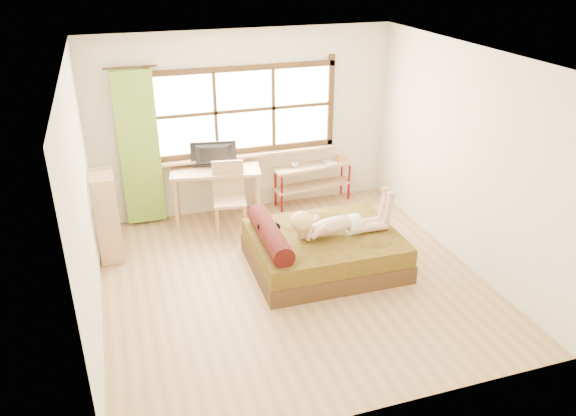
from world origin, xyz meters
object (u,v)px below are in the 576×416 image
object	(u,v)px
woman	(338,214)
bed	(321,249)
bookshelf	(107,216)
desk	(216,176)
kitten	(267,231)
pipe_shelf	(314,175)
chair	(229,193)

from	to	relation	value
woman	bed	bearing A→B (deg)	166.22
bed	bookshelf	bearing A→B (deg)	157.55
desk	bookshelf	bearing A→B (deg)	-147.10
kitten	bookshelf	xyz separation A→B (m)	(-1.85, 0.98, 0.02)
desk	pipe_shelf	bearing A→B (deg)	13.75
woman	desk	size ratio (longest dim) A/B	0.95
chair	bookshelf	size ratio (longest dim) A/B	0.87
chair	kitten	bearing A→B (deg)	-72.19
bookshelf	pipe_shelf	bearing A→B (deg)	13.95
woman	bookshelf	size ratio (longest dim) A/B	1.11
bed	desk	distance (m)	2.06
chair	bookshelf	world-z (taller)	bookshelf
kitten	desk	distance (m)	1.69
woman	kitten	world-z (taller)	woman
bed	kitten	world-z (taller)	bed
pipe_shelf	bookshelf	xyz separation A→B (m)	(-3.11, -0.80, 0.12)
pipe_shelf	desk	bearing A→B (deg)	178.28
desk	pipe_shelf	world-z (taller)	desk
woman	bookshelf	bearing A→B (deg)	158.14
woman	bookshelf	xyz separation A→B (m)	(-2.72, 1.13, -0.15)
chair	bed	bearing A→B (deg)	-48.81
kitten	bookshelf	world-z (taller)	bookshelf
bed	kitten	xyz separation A→B (m)	(-0.67, 0.10, 0.32)
desk	pipe_shelf	xyz separation A→B (m)	(1.57, 0.12, -0.23)
woman	kitten	distance (m)	0.90
chair	desk	bearing A→B (deg)	117.05
kitten	bookshelf	bearing A→B (deg)	152.79
desk	chair	distance (m)	0.40
bed	pipe_shelf	bearing A→B (deg)	73.34
desk	chair	size ratio (longest dim) A/B	1.35
desk	chair	xyz separation A→B (m)	(0.11, -0.36, -0.14)
woman	kitten	size ratio (longest dim) A/B	4.67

